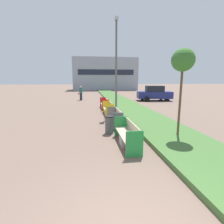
{
  "coord_description": "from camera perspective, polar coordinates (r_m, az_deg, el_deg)",
  "views": [
    {
      "loc": [
        -0.68,
        -2.44,
        2.67
      ],
      "look_at": [
        0.9,
        8.38,
        0.6
      ],
      "focal_mm": 28.0,
      "sensor_mm": 36.0,
      "label": 1
    }
  ],
  "objects": [
    {
      "name": "parked_car_distant",
      "position": [
        22.52,
        13.69,
        5.93
      ],
      "size": [
        4.42,
        2.37,
        1.86
      ],
      "rotation": [
        0.0,
        0.0,
        -0.15
      ],
      "color": "navy",
      "rests_on": "ground"
    },
    {
      "name": "litter_bin",
      "position": [
        8.68,
        -0.9,
        -4.14
      ],
      "size": [
        0.43,
        0.43,
        0.88
      ],
      "color": "#4C4F51",
      "rests_on": "ground"
    },
    {
      "name": "bench_yellow_frame",
      "position": [
        13.21,
        -1.15,
        0.67
      ],
      "size": [
        0.65,
        2.05,
        0.94
      ],
      "color": "#ADA8A0",
      "rests_on": "ground"
    },
    {
      "name": "planter_grass_strip",
      "position": [
        15.18,
        6.64,
        0.85
      ],
      "size": [
        2.8,
        120.0,
        0.18
      ],
      "color": "#426B33",
      "rests_on": "ground"
    },
    {
      "name": "pedestrian_walking",
      "position": [
        22.78,
        -10.14,
        6.14
      ],
      "size": [
        0.53,
        0.24,
        1.8
      ],
      "color": "#232633",
      "rests_on": "ground"
    },
    {
      "name": "bench_green_frame",
      "position": [
        7.23,
        5.13,
        -7.81
      ],
      "size": [
        0.65,
        2.39,
        0.94
      ],
      "color": "#ADA8A0",
      "rests_on": "ground"
    },
    {
      "name": "bench_red_frame",
      "position": [
        15.97,
        -2.41,
        2.4
      ],
      "size": [
        0.65,
        1.93,
        0.94
      ],
      "color": "#ADA8A0",
      "rests_on": "ground"
    },
    {
      "name": "bench_grey_frame",
      "position": [
        10.18,
        1.05,
        -2.38
      ],
      "size": [
        0.65,
        1.99,
        0.94
      ],
      "color": "#ADA8A0",
      "rests_on": "ground"
    },
    {
      "name": "building_backdrop",
      "position": [
        45.07,
        -2.39,
        12.22
      ],
      "size": [
        15.51,
        6.91,
        7.73
      ],
      "color": "#939EAD",
      "rests_on": "ground"
    },
    {
      "name": "sapling_tree_near",
      "position": [
        8.21,
        22.15,
        15.06
      ],
      "size": [
        0.97,
        0.97,
        3.95
      ],
      "color": "brown",
      "rests_on": "ground"
    },
    {
      "name": "street_lamp_post",
      "position": [
        13.36,
        1.39,
        15.84
      ],
      "size": [
        0.24,
        0.44,
        6.97
      ],
      "color": "#56595B",
      "rests_on": "ground"
    }
  ]
}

